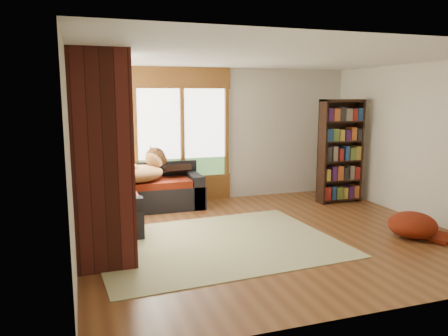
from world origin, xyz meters
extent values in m
plane|color=brown|center=(0.00, 0.00, 0.00)|extent=(5.50, 5.50, 0.00)
plane|color=white|center=(0.00, 0.00, 2.60)|extent=(5.50, 5.50, 0.00)
cube|color=silver|center=(0.00, 2.50, 1.30)|extent=(5.50, 0.04, 2.60)
cube|color=silver|center=(0.00, -2.50, 1.30)|extent=(5.50, 0.04, 2.60)
cube|color=silver|center=(-2.75, 0.00, 1.30)|extent=(0.04, 5.00, 2.60)
cube|color=silver|center=(2.75, 0.00, 1.30)|extent=(0.04, 5.00, 2.60)
cube|color=brown|center=(-1.20, 2.47, 1.35)|extent=(2.82, 0.10, 1.90)
cube|color=white|center=(-1.20, 2.47, 1.35)|extent=(2.54, 0.09, 1.62)
cube|color=brown|center=(-2.72, 1.20, 1.35)|extent=(0.10, 2.62, 1.90)
cube|color=white|center=(-2.72, 1.20, 1.35)|extent=(0.09, 2.36, 1.62)
cube|color=#739765|center=(-2.69, 2.03, 1.75)|extent=(0.03, 0.72, 0.90)
cube|color=#471914|center=(-2.40, -0.35, 1.30)|extent=(0.70, 0.70, 2.60)
cube|color=black|center=(-1.65, 2.05, 0.21)|extent=(2.20, 0.90, 0.42)
cube|color=black|center=(-1.65, 2.40, 0.61)|extent=(2.20, 0.20, 0.38)
cube|color=black|center=(-0.65, 2.05, 0.30)|extent=(0.20, 0.90, 0.60)
cube|color=maroon|center=(-1.75, 1.93, 0.48)|extent=(1.90, 0.66, 0.12)
cube|color=black|center=(-2.30, 1.40, 0.21)|extent=(0.90, 2.20, 0.42)
cube|color=black|center=(-2.65, 1.40, 0.61)|extent=(0.20, 2.20, 0.38)
cube|color=black|center=(-2.30, 0.40, 0.30)|extent=(0.90, 0.20, 0.60)
cube|color=maroon|center=(-2.18, 1.05, 0.48)|extent=(0.66, 1.20, 0.12)
cube|color=maroon|center=(-2.18, 2.00, 0.48)|extent=(0.66, 0.66, 0.12)
cube|color=beige|center=(-0.87, -0.12, 0.01)|extent=(3.47, 2.74, 0.01)
cube|color=black|center=(2.55, 1.47, 1.00)|extent=(0.04, 0.29, 2.00)
cube|color=black|center=(1.73, 1.47, 1.00)|extent=(0.04, 0.29, 2.00)
cube|color=black|center=(2.14, 1.61, 1.00)|extent=(0.86, 0.02, 2.00)
cube|color=black|center=(2.14, 1.47, 0.06)|extent=(0.78, 0.27, 0.03)
cube|color=black|center=(2.14, 1.47, 0.44)|extent=(0.78, 0.27, 0.03)
cube|color=black|center=(2.14, 1.47, 0.82)|extent=(0.78, 0.27, 0.03)
cube|color=black|center=(2.14, 1.47, 1.20)|extent=(0.78, 0.27, 0.03)
cube|color=black|center=(2.14, 1.47, 1.58)|extent=(0.78, 0.27, 0.03)
cube|color=black|center=(2.14, 1.47, 1.96)|extent=(0.78, 0.27, 0.03)
cube|color=#726659|center=(2.14, 1.45, 1.00)|extent=(0.74, 0.21, 1.84)
ellipsoid|color=maroon|center=(1.95, -0.76, 0.20)|extent=(0.91, 0.91, 0.37)
ellipsoid|color=brown|center=(-1.67, 1.88, 0.76)|extent=(1.05, 0.87, 0.30)
sphere|color=brown|center=(-1.36, 2.01, 0.91)|extent=(0.47, 0.47, 0.36)
cone|color=brown|center=(-1.42, 1.98, 1.05)|extent=(0.17, 0.17, 0.16)
ellipsoid|color=black|center=(-2.13, 1.25, 0.74)|extent=(0.60, 0.85, 0.27)
sphere|color=black|center=(-2.16, 1.54, 0.87)|extent=(0.36, 0.36, 0.33)
cone|color=black|center=(-2.16, 1.49, 1.00)|extent=(0.13, 0.13, 0.14)
cube|color=black|center=(-0.95, 2.26, 0.79)|extent=(0.45, 0.12, 0.45)
cube|color=black|center=(-1.55, 2.26, 0.79)|extent=(0.45, 0.12, 0.45)
cube|color=black|center=(-2.48, 1.80, 0.79)|extent=(0.45, 0.12, 0.45)
cube|color=black|center=(-2.48, 0.70, 0.79)|extent=(0.45, 0.12, 0.45)
camera|label=1|loc=(-2.65, -5.76, 2.07)|focal=35.00mm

